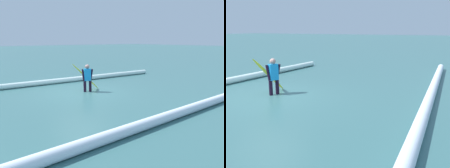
% 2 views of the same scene
% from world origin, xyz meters
% --- Properties ---
extents(ground_plane, '(179.60, 179.60, 0.00)m').
position_xyz_m(ground_plane, '(0.00, 0.00, 0.00)').
color(ground_plane, '#376768').
extents(surfer, '(0.50, 0.36, 1.39)m').
position_xyz_m(surfer, '(-0.37, 0.04, 0.77)').
color(surfer, black).
rests_on(surfer, ground_plane).
extents(surfboard, '(1.58, 0.29, 1.46)m').
position_xyz_m(surfboard, '(-0.49, -0.28, 0.71)').
color(surfboard, yellow).
rests_on(surfboard, ground_plane).
extents(wave_crest_foreground, '(14.28, 0.83, 0.30)m').
position_xyz_m(wave_crest_foreground, '(-0.42, -3.08, 0.15)').
color(wave_crest_foreground, white).
rests_on(wave_crest_foreground, ground_plane).
extents(wave_crest_midground, '(23.51, 1.47, 0.33)m').
position_xyz_m(wave_crest_midground, '(2.06, 5.68, 0.17)').
color(wave_crest_midground, white).
rests_on(wave_crest_midground, ground_plane).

